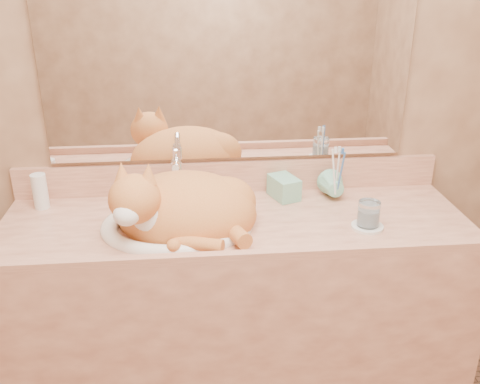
{
  "coord_description": "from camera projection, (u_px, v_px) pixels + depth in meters",
  "views": [
    {
      "loc": [
        -0.14,
        -0.9,
        1.67
      ],
      "look_at": [
        0.01,
        0.7,
        0.97
      ],
      "focal_mm": 40.0,
      "sensor_mm": 36.0,
      "label": 1
    }
  ],
  "objects": [
    {
      "name": "wall_back",
      "position": [
        229.0,
        87.0,
        1.91
      ],
      "size": [
        2.4,
        0.02,
        2.5
      ],
      "primitive_type": "cube",
      "color": "brown",
      "rests_on": "ground"
    },
    {
      "name": "vanity_counter",
      "position": [
        236.0,
        324.0,
        1.99
      ],
      "size": [
        1.6,
        0.55,
        0.85
      ],
      "primitive_type": null,
      "color": "#A26048",
      "rests_on": "floor"
    },
    {
      "name": "mirror",
      "position": [
        229.0,
        48.0,
        1.84
      ],
      "size": [
        1.3,
        0.02,
        0.8
      ],
      "primitive_type": "cube",
      "color": "white",
      "rests_on": "wall_back"
    },
    {
      "name": "sink_basin",
      "position": [
        177.0,
        206.0,
        1.75
      ],
      "size": [
        0.56,
        0.5,
        0.15
      ],
      "primitive_type": null,
      "rotation": [
        0.0,
        0.0,
        0.19
      ],
      "color": "white",
      "rests_on": "vanity_counter"
    },
    {
      "name": "faucet",
      "position": [
        177.0,
        179.0,
        1.92
      ],
      "size": [
        0.09,
        0.14,
        0.19
      ],
      "primitive_type": null,
      "rotation": [
        0.0,
        0.0,
        0.35
      ],
      "color": "white",
      "rests_on": "vanity_counter"
    },
    {
      "name": "cat",
      "position": [
        180.0,
        205.0,
        1.74
      ],
      "size": [
        0.53,
        0.46,
        0.26
      ],
      "primitive_type": null,
      "rotation": [
        0.0,
        0.0,
        -0.17
      ],
      "color": "#C4672D",
      "rests_on": "sink_basin"
    },
    {
      "name": "soap_dispenser",
      "position": [
        293.0,
        180.0,
        1.91
      ],
      "size": [
        0.11,
        0.11,
        0.18
      ],
      "primitive_type": "imported",
      "rotation": [
        0.0,
        0.0,
        0.36
      ],
      "color": "#7CC6A5",
      "rests_on": "vanity_counter"
    },
    {
      "name": "toothbrush_cup",
      "position": [
        336.0,
        191.0,
        1.94
      ],
      "size": [
        0.1,
        0.1,
        0.09
      ],
      "primitive_type": "imported",
      "rotation": [
        0.0,
        0.0,
        0.03
      ],
      "color": "#7CC6A5",
      "rests_on": "vanity_counter"
    },
    {
      "name": "toothbrushes",
      "position": [
        338.0,
        170.0,
        1.91
      ],
      "size": [
        0.04,
        0.04,
        0.22
      ],
      "primitive_type": null,
      "color": "white",
      "rests_on": "toothbrush_cup"
    },
    {
      "name": "saucer",
      "position": [
        367.0,
        227.0,
        1.77
      ],
      "size": [
        0.11,
        0.11,
        0.01
      ],
      "primitive_type": "cylinder",
      "color": "white",
      "rests_on": "vanity_counter"
    },
    {
      "name": "water_glass",
      "position": [
        369.0,
        214.0,
        1.75
      ],
      "size": [
        0.07,
        0.07,
        0.08
      ],
      "primitive_type": "cylinder",
      "color": "white",
      "rests_on": "saucer"
    },
    {
      "name": "lotion_bottle",
      "position": [
        40.0,
        191.0,
        1.9
      ],
      "size": [
        0.05,
        0.05,
        0.13
      ],
      "primitive_type": "cylinder",
      "color": "white",
      "rests_on": "vanity_counter"
    }
  ]
}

